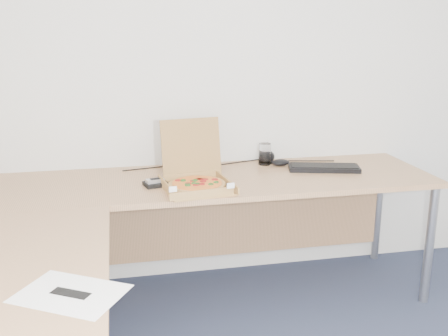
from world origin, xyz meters
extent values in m
cube|color=tan|center=(-0.50, 1.40, 0.71)|extent=(2.50, 0.70, 0.03)
cylinder|color=gray|center=(0.70, 1.70, 0.35)|extent=(0.05, 0.05, 0.70)
cube|color=#AD7E43|center=(-0.61, 1.22, 0.73)|extent=(0.33, 0.33, 0.01)
cube|color=#AD7E43|center=(-0.61, 1.40, 0.90)|extent=(0.33, 0.07, 0.33)
cylinder|color=tan|center=(-0.61, 1.22, 0.75)|extent=(0.30, 0.30, 0.02)
cylinder|color=red|center=(-0.61, 1.22, 0.77)|extent=(0.26, 0.26, 0.00)
cylinder|color=white|center=(-0.12, 1.63, 0.80)|extent=(0.07, 0.07, 0.13)
cube|color=black|center=(0.18, 1.44, 0.74)|extent=(0.43, 0.25, 0.03)
ellipsoid|color=black|center=(-0.04, 1.58, 0.75)|extent=(0.12, 0.09, 0.04)
cube|color=black|center=(-0.81, 1.33, 0.74)|extent=(0.14, 0.12, 0.02)
cube|color=#B2B5BA|center=(-0.81, 1.33, 0.76)|extent=(0.10, 0.07, 0.02)
cube|color=white|center=(-1.17, 0.23, 0.73)|extent=(0.40, 0.37, 0.00)
ellipsoid|color=black|center=(-0.09, 1.67, 0.77)|extent=(0.10, 0.10, 0.08)
camera|label=1|loc=(-1.00, -1.33, 1.55)|focal=41.84mm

